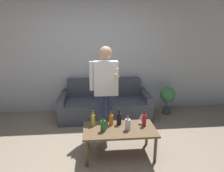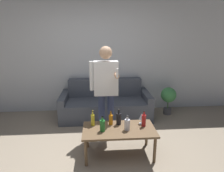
{
  "view_description": "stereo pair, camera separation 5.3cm",
  "coord_description": "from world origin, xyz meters",
  "px_view_note": "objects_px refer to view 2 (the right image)",
  "views": [
    {
      "loc": [
        0.03,
        -2.33,
        1.81
      ],
      "look_at": [
        0.33,
        0.8,
        0.95
      ],
      "focal_mm": 32.0,
      "sensor_mm": 36.0,
      "label": 1
    },
    {
      "loc": [
        0.09,
        -2.33,
        1.81
      ],
      "look_at": [
        0.33,
        0.8,
        0.95
      ],
      "focal_mm": 32.0,
      "sensor_mm": 36.0,
      "label": 2
    }
  ],
  "objects_px": {
    "person_standing_front": "(106,85)",
    "couch": "(106,104)",
    "bottle_orange": "(119,118)",
    "coffee_table": "(119,132)"
  },
  "relations": [
    {
      "from": "person_standing_front",
      "to": "bottle_orange",
      "type": "bearing_deg",
      "value": -69.04
    },
    {
      "from": "coffee_table",
      "to": "bottle_orange",
      "type": "relative_size",
      "value": 4.31
    },
    {
      "from": "couch",
      "to": "person_standing_front",
      "type": "height_order",
      "value": "person_standing_front"
    },
    {
      "from": "person_standing_front",
      "to": "couch",
      "type": "bearing_deg",
      "value": 87.88
    },
    {
      "from": "bottle_orange",
      "to": "coffee_table",
      "type": "bearing_deg",
      "value": -93.92
    },
    {
      "from": "couch",
      "to": "bottle_orange",
      "type": "height_order",
      "value": "couch"
    },
    {
      "from": "bottle_orange",
      "to": "person_standing_front",
      "type": "xyz_separation_m",
      "value": [
        -0.17,
        0.46,
        0.41
      ]
    },
    {
      "from": "couch",
      "to": "bottle_orange",
      "type": "relative_size",
      "value": 7.7
    },
    {
      "from": "person_standing_front",
      "to": "coffee_table",
      "type": "bearing_deg",
      "value": -74.74
    },
    {
      "from": "coffee_table",
      "to": "person_standing_front",
      "type": "height_order",
      "value": "person_standing_front"
    }
  ]
}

